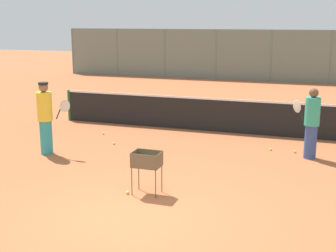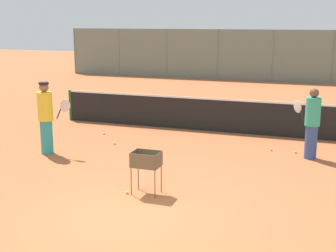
% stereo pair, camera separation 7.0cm
% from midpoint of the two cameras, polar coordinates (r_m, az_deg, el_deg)
% --- Properties ---
extents(ground_plane, '(80.00, 80.00, 0.00)m').
position_cam_midpoint_polar(ground_plane, '(8.59, -4.70, -10.90)').
color(ground_plane, '#B26038').
extents(tennis_net, '(10.75, 0.10, 1.07)m').
position_cam_midpoint_polar(tennis_net, '(14.75, 6.33, 1.41)').
color(tennis_net, '#26592D').
rests_on(tennis_net, ground_plane).
extents(back_fence, '(25.73, 0.08, 2.93)m').
position_cam_midpoint_polar(back_fence, '(27.43, 12.76, 8.33)').
color(back_fence, slate).
rests_on(back_fence, ground_plane).
extents(player_white_outfit, '(0.95, 0.39, 1.90)m').
position_cam_midpoint_polar(player_white_outfit, '(12.56, -14.52, 1.06)').
color(player_white_outfit, teal).
rests_on(player_white_outfit, ground_plane).
extents(player_red_cap, '(0.75, 0.71, 1.80)m').
position_cam_midpoint_polar(player_red_cap, '(12.30, 17.30, 0.38)').
color(player_red_cap, '#334C8C').
rests_on(player_red_cap, ground_plane).
extents(ball_cart, '(0.56, 0.41, 0.88)m').
position_cam_midpoint_polar(ball_cart, '(9.40, -2.46, -4.49)').
color(ball_cart, brown).
rests_on(ball_cart, ground_plane).
extents(tennis_ball_0, '(0.07, 0.07, 0.07)m').
position_cam_midpoint_polar(tennis_ball_0, '(12.95, 12.62, -2.82)').
color(tennis_ball_0, '#D1E54C').
rests_on(tennis_ball_0, ground_plane).
extents(tennis_ball_1, '(0.07, 0.07, 0.07)m').
position_cam_midpoint_polar(tennis_ball_1, '(12.87, 15.44, -3.07)').
color(tennis_ball_1, '#D1E54C').
rests_on(tennis_ball_1, ground_plane).
extents(tennis_ball_2, '(0.07, 0.07, 0.07)m').
position_cam_midpoint_polar(tennis_ball_2, '(14.54, -7.67, -0.91)').
color(tennis_ball_2, '#D1E54C').
rests_on(tennis_ball_2, ground_plane).
extents(tennis_ball_3, '(0.07, 0.07, 0.07)m').
position_cam_midpoint_polar(tennis_ball_3, '(9.61, -4.82, -8.07)').
color(tennis_ball_3, '#D1E54C').
rests_on(tennis_ball_3, ground_plane).
extents(tennis_ball_5, '(0.07, 0.07, 0.07)m').
position_cam_midpoint_polar(tennis_ball_5, '(13.35, -6.40, -2.11)').
color(tennis_ball_5, '#D1E54C').
rests_on(tennis_ball_5, ground_plane).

